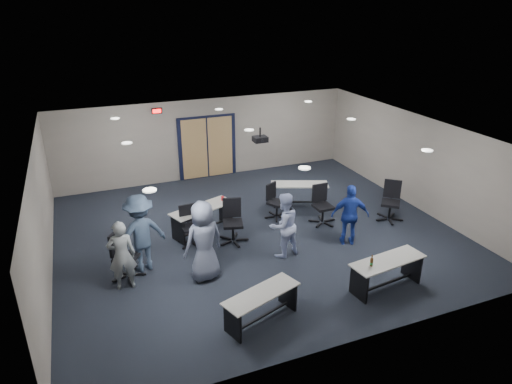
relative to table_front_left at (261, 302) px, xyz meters
name	(u,v)px	position (x,y,z in m)	size (l,w,h in m)	color
floor	(257,233)	(1.25, 3.35, -0.43)	(10.00, 10.00, 0.00)	black
back_wall	(207,139)	(1.25, 7.85, 0.92)	(10.00, 0.04, 2.70)	gray
front_wall	(356,279)	(1.25, -1.15, 0.92)	(10.00, 0.04, 2.70)	gray
left_wall	(42,218)	(-3.75, 3.35, 0.92)	(0.04, 9.00, 2.70)	gray
right_wall	(416,161)	(6.25, 3.35, 0.92)	(0.04, 9.00, 2.70)	gray
ceiling	(257,134)	(1.25, 3.35, 2.27)	(10.00, 9.00, 0.04)	silver
double_door	(207,148)	(1.25, 7.81, 0.62)	(2.00, 0.07, 2.20)	black
exit_sign	(157,111)	(-0.35, 7.79, 2.02)	(0.32, 0.07, 0.18)	black
ceiling_projector	(260,139)	(1.55, 3.84, 1.97)	(0.35, 0.32, 0.37)	black
ceiling_can_lights	(253,132)	(1.25, 3.60, 2.24)	(6.24, 5.74, 0.02)	white
table_front_left	(261,302)	(0.00, 0.00, 0.00)	(1.65, 1.00, 0.64)	#B9B7AF
table_front_right	(387,269)	(2.87, 0.02, 0.04)	(1.74, 0.76, 0.94)	#B9B7AF
table_back_left	(203,215)	(-0.04, 3.92, 0.05)	(1.85, 1.18, 0.83)	#B9B7AF
table_back_right	(299,190)	(3.10, 4.53, 0.03)	(1.76, 1.14, 0.68)	#B9B7AF
chair_back_a	(191,226)	(-0.50, 3.41, 0.07)	(0.63, 0.63, 1.01)	black
chair_back_b	(233,222)	(0.52, 3.13, 0.12)	(0.70, 0.70, 1.12)	black
chair_back_c	(277,201)	(2.12, 3.98, 0.06)	(0.63, 0.63, 0.99)	black
chair_back_d	(323,205)	(3.14, 3.19, 0.11)	(0.68, 0.68, 1.09)	black
chair_loose_left	(126,255)	(-2.17, 2.50, 0.11)	(0.69, 0.69, 1.09)	black
chair_loose_right	(391,202)	(4.97, 2.68, 0.12)	(0.70, 0.70, 1.11)	black
person_gray	(122,255)	(-2.28, 2.11, 0.35)	(0.57, 0.38, 1.58)	gray
person_plaid	(204,241)	(-0.59, 1.83, 0.48)	(0.89, 0.58, 1.83)	slate
person_lightblue	(284,225)	(1.42, 2.07, 0.37)	(0.78, 0.61, 1.60)	#B9C7F5
person_navy	(350,215)	(3.19, 1.97, 0.35)	(0.92, 0.38, 1.58)	#1C359C
person_back	(140,233)	(-1.79, 2.69, 0.48)	(1.18, 0.68, 1.83)	#384B65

